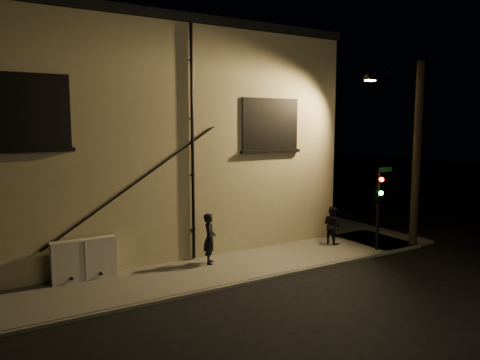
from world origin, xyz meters
TOP-DOWN VIEW (x-y plane):
  - ground at (0.00, 0.00)m, footprint 90.00×90.00m
  - sidewalk at (1.22, 4.39)m, footprint 21.00×16.00m
  - building at (-3.00, 8.99)m, footprint 16.20×12.23m
  - utility_cabinet at (-5.73, 2.70)m, footprint 2.00×0.34m
  - pedestrian_a at (-1.55, 2.16)m, footprint 0.69×0.78m
  - pedestrian_b at (3.98, 1.94)m, footprint 0.70×0.84m
  - traffic_signal at (4.66, 0.21)m, footprint 1.33×1.90m
  - streetlamp_pole at (6.68, 0.20)m, footprint 2.03×1.39m

SIDE VIEW (x-z plane):
  - ground at x=0.00m, z-range 0.00..0.00m
  - sidewalk at x=1.22m, z-range 0.00..0.12m
  - utility_cabinet at x=-5.73m, z-range 0.12..1.43m
  - pedestrian_b at x=3.98m, z-range 0.12..1.67m
  - pedestrian_a at x=-1.55m, z-range 0.12..1.91m
  - traffic_signal at x=4.66m, z-range 0.67..3.89m
  - streetlamp_pole at x=6.68m, z-range 0.21..7.65m
  - building at x=-3.00m, z-range 0.00..8.80m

